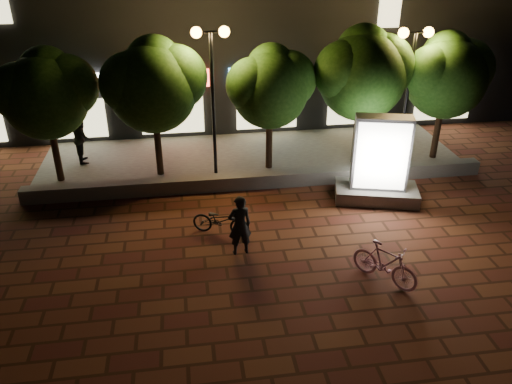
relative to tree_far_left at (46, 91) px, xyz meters
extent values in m
plane|color=#592E1C|center=(6.95, -5.46, -3.29)|extent=(80.00, 80.00, 0.00)
cube|color=slate|center=(6.95, -1.46, -3.04)|extent=(16.00, 0.45, 0.50)
cube|color=slate|center=(6.95, 1.04, -3.25)|extent=(16.00, 5.00, 0.08)
cube|color=black|center=(6.95, 7.54, 1.71)|extent=(28.00, 8.00, 10.00)
cube|color=white|center=(-0.05, 3.48, -0.69)|extent=(3.20, 0.12, 0.70)
cube|color=beige|center=(-0.05, 3.48, -2.19)|extent=(2.60, 0.10, 1.60)
cube|color=red|center=(3.95, 3.48, -0.69)|extent=(3.20, 0.12, 0.70)
cube|color=beige|center=(3.95, 3.48, -2.19)|extent=(2.60, 0.10, 1.60)
cube|color=#42A1D4|center=(7.95, 3.48, -0.69)|extent=(3.20, 0.12, 0.70)
cube|color=beige|center=(7.95, 3.48, -2.19)|extent=(2.60, 0.10, 1.60)
cube|color=orange|center=(11.95, 3.48, -0.69)|extent=(3.20, 0.12, 0.70)
cube|color=beige|center=(11.95, 3.48, -2.19)|extent=(2.60, 0.10, 1.60)
cube|color=silver|center=(15.95, 3.48, -0.69)|extent=(3.20, 0.12, 0.70)
cube|color=beige|center=(15.95, 3.48, -2.19)|extent=(2.60, 0.10, 1.60)
cube|color=beige|center=(12.95, 3.48, 1.71)|extent=(0.90, 0.10, 1.20)
cylinder|color=black|center=(-0.05, -0.06, -2.09)|extent=(0.24, 0.24, 2.25)
sphere|color=#2A5619|center=(-0.05, -0.06, -0.19)|extent=(2.80, 2.80, 2.80)
sphere|color=#2A5619|center=(0.65, 0.14, 0.11)|extent=(2.10, 2.10, 2.10)
sphere|color=#2A5619|center=(-0.68, -0.21, 0.06)|extent=(1.96, 1.96, 1.96)
sphere|color=#2A5619|center=(0.05, 0.29, 0.51)|extent=(1.82, 1.82, 1.82)
cylinder|color=black|center=(3.45, -0.06, -2.04)|extent=(0.24, 0.24, 2.34)
sphere|color=#2A5619|center=(3.45, -0.06, -0.05)|extent=(3.00, 3.00, 3.00)
sphere|color=#2A5619|center=(4.20, 0.14, 0.25)|extent=(2.25, 2.25, 2.25)
sphere|color=#2A5619|center=(2.77, -0.21, 0.20)|extent=(2.10, 2.10, 2.10)
sphere|color=#2A5619|center=(3.55, 0.29, 0.70)|extent=(1.95, 1.95, 1.95)
cylinder|color=black|center=(7.45, -0.06, -2.11)|extent=(0.24, 0.24, 2.21)
sphere|color=#2A5619|center=(7.45, -0.06, -0.26)|extent=(2.70, 2.70, 2.70)
sphere|color=#2A5619|center=(8.12, 0.14, 0.04)|extent=(2.03, 2.03, 2.02)
sphere|color=#2A5619|center=(6.84, -0.21, -0.01)|extent=(1.89, 1.89, 1.89)
sphere|color=#2A5619|center=(7.55, 0.29, 0.41)|extent=(1.76, 1.76, 1.76)
cylinder|color=black|center=(10.75, -0.06, -2.00)|extent=(0.24, 0.24, 2.43)
sphere|color=#2A5619|center=(10.75, -0.06, 0.07)|extent=(3.10, 3.10, 3.10)
sphere|color=#2A5619|center=(11.52, 0.14, 0.37)|extent=(2.33, 2.33, 2.33)
sphere|color=#2A5619|center=(10.05, -0.21, 0.32)|extent=(2.17, 2.17, 2.17)
sphere|color=#2A5619|center=(10.85, 0.29, 0.85)|extent=(2.01, 2.02, 2.02)
cylinder|color=black|center=(13.95, -0.06, -2.06)|extent=(0.24, 0.24, 2.29)
sphere|color=#2A5619|center=(13.95, -0.06, -0.12)|extent=(2.90, 2.90, 2.90)
sphere|color=#2A5619|center=(14.67, 0.14, 0.18)|extent=(2.18, 2.17, 2.17)
sphere|color=#2A5619|center=(13.30, -0.21, 0.13)|extent=(2.03, 2.03, 2.03)
sphere|color=#2A5619|center=(14.05, 0.29, 0.61)|extent=(1.89, 1.88, 1.88)
cylinder|color=black|center=(5.45, -0.26, -0.71)|extent=(0.12, 0.12, 5.00)
cylinder|color=black|center=(5.45, -0.26, 1.79)|extent=(0.90, 0.08, 0.08)
sphere|color=#FFAD3F|center=(5.00, -0.26, 1.79)|extent=(0.36, 0.36, 0.36)
sphere|color=#FFAD3F|center=(5.90, -0.26, 1.79)|extent=(0.36, 0.36, 0.36)
cylinder|color=black|center=(12.45, -0.26, -0.81)|extent=(0.12, 0.12, 4.80)
cylinder|color=black|center=(12.45, -0.26, 1.59)|extent=(0.90, 0.08, 0.08)
sphere|color=#FFAD3F|center=(12.00, -0.26, 1.59)|extent=(0.36, 0.36, 0.36)
sphere|color=#FFAD3F|center=(12.90, -0.26, 1.59)|extent=(0.36, 0.36, 0.36)
cube|color=slate|center=(10.58, -2.92, -3.07)|extent=(2.93, 1.97, 0.45)
cube|color=#4C4C51|center=(10.58, -2.92, -1.62)|extent=(1.88, 1.05, 2.45)
cube|color=white|center=(10.50, -3.23, -1.62)|extent=(1.57, 0.45, 2.23)
cube|color=white|center=(10.67, -2.60, -1.62)|extent=(1.57, 0.45, 2.23)
imported|color=#CC83A6|center=(9.21, -7.21, -2.74)|extent=(1.56, 1.74, 1.10)
imported|color=black|center=(5.73, -5.40, -2.40)|extent=(0.71, 0.52, 1.79)
imported|color=black|center=(5.30, -4.31, -2.84)|extent=(1.83, 1.20, 0.91)
imported|color=black|center=(0.59, 1.53, -2.27)|extent=(0.85, 1.02, 1.89)
camera|label=1|loc=(4.45, -17.25, 4.87)|focal=35.96mm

